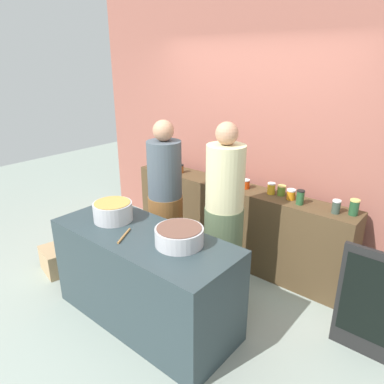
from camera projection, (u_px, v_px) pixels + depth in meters
ground at (169, 301)px, 3.53m from camera, size 12.00×12.00×0.00m
storefront_wall at (255, 128)px, 4.04m from camera, size 4.80×0.12×3.00m
display_shelf at (233, 222)px, 4.16m from camera, size 2.70×0.36×0.91m
prep_table at (145, 278)px, 3.16m from camera, size 1.70×0.70×0.86m
preserve_jar_0 at (161, 162)px, 4.69m from camera, size 0.08×0.08×0.11m
preserve_jar_1 at (168, 164)px, 4.53m from camera, size 0.09×0.09×0.15m
preserve_jar_2 at (181, 169)px, 4.42m from camera, size 0.07×0.07×0.11m
preserve_jar_3 at (220, 178)px, 4.08m from camera, size 0.07×0.07×0.11m
preserve_jar_4 at (234, 180)px, 4.00m from camera, size 0.08×0.08×0.11m
preserve_jar_5 at (246, 184)px, 3.90m from camera, size 0.08×0.08×0.10m
preserve_jar_6 at (271, 188)px, 3.74m from camera, size 0.08×0.08×0.12m
preserve_jar_7 at (281, 190)px, 3.71m from camera, size 0.09×0.09×0.11m
preserve_jar_8 at (291, 194)px, 3.60m from camera, size 0.09×0.09×0.11m
preserve_jar_9 at (300, 197)px, 3.47m from camera, size 0.08×0.08×0.14m
preserve_jar_10 at (336, 207)px, 3.28m from camera, size 0.08×0.08×0.13m
preserve_jar_11 at (354, 207)px, 3.24m from camera, size 0.09×0.09×0.15m
cooking_pot_left at (113, 211)px, 3.24m from camera, size 0.35×0.35×0.17m
cooking_pot_center at (179, 236)px, 2.82m from camera, size 0.39×0.39×0.15m
wooden_spoon at (124, 236)px, 2.96m from camera, size 0.14×0.23×0.02m
cook_with_tongs at (166, 210)px, 3.69m from camera, size 0.35×0.35×1.70m
cook_in_cap at (224, 224)px, 3.34m from camera, size 0.36×0.36×1.75m
bread_crate at (59, 259)px, 4.00m from camera, size 0.44×0.40×0.28m
chalkboard_sign at (369, 304)px, 2.76m from camera, size 0.49×0.05×0.93m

